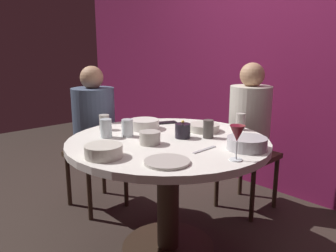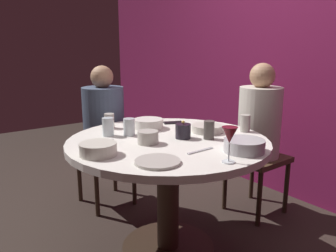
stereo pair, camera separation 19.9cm
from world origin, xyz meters
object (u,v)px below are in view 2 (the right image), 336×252
dinner_plate (158,162)px  cell_phone (173,123)px  seated_diner_back (259,123)px  cup_by_right_diner (209,130)px  cup_by_left_diner (109,121)px  cup_near_candle (129,127)px  seated_diner_left (104,121)px  dining_table (168,166)px  wine_glass (230,137)px  bowl_sauce_side (148,124)px  candle_holder (183,131)px  cup_center_front (108,127)px  bowl_rice_portion (148,137)px  bowl_serving_large (244,146)px  bowl_salad_center (98,149)px  cup_far_edge (245,123)px  bowl_small_white (207,128)px

dinner_plate → cell_phone: dinner_plate is taller
dinner_plate → seated_diner_back: bearing=105.0°
cup_by_right_diner → cup_by_left_diner: bearing=-150.9°
cup_near_candle → seated_diner_left: bearing=167.4°
cup_by_left_diner → dining_table: bearing=17.8°
seated_diner_left → wine_glass: size_ratio=6.60×
bowl_sauce_side → cup_by_left_diner: bearing=-129.6°
candle_holder → seated_diner_back: bearing=93.2°
dining_table → cup_center_front: size_ratio=10.56×
cup_by_right_diner → bowl_rice_portion: bearing=-112.0°
bowl_serving_large → cup_near_candle: size_ratio=2.00×
dinner_plate → bowl_salad_center: (-0.28, -0.17, 0.03)m
candle_holder → wine_glass: 0.49m
bowl_salad_center → cup_center_front: cup_center_front is taller
bowl_salad_center → wine_glass: bearing=42.8°
wine_glass → cup_near_candle: bearing=-171.1°
wine_glass → cup_by_right_diner: bearing=148.6°
cup_far_edge → dining_table: bearing=-107.6°
bowl_serving_large → cup_center_front: cup_center_front is taller
candle_holder → dining_table: bearing=-119.1°
wine_glass → dinner_plate: bearing=-126.1°
cell_phone → bowl_salad_center: (0.36, -0.77, 0.03)m
dining_table → seated_diner_back: 0.89m
bowl_serving_large → cup_far_edge: bearing=129.4°
bowl_rice_portion → cup_center_front: size_ratio=1.05×
bowl_serving_large → cup_by_right_diner: (-0.30, 0.03, 0.02)m
seated_diner_left → cup_near_candle: bearing=-12.6°
candle_holder → bowl_serving_large: 0.41m
seated_diner_left → wine_glass: (1.38, -0.03, 0.17)m
cup_near_candle → bowl_small_white: bearing=62.4°
bowl_salad_center → cup_by_right_diner: bearing=80.1°
wine_glass → bowl_small_white: wine_glass is taller
seated_diner_back → candle_holder: (0.05, -0.80, 0.07)m
candle_holder → cup_by_right_diner: size_ratio=0.99×
candle_holder → cell_phone: size_ratio=0.79×
dinner_plate → cup_center_front: (-0.60, 0.05, 0.05)m
bowl_serving_large → bowl_small_white: bowl_serving_large is taller
seated_diner_back → candle_holder: 0.80m
wine_glass → bowl_rice_portion: wine_glass is taller
dining_table → bowl_small_white: 0.37m
cup_near_candle → cup_center_front: size_ratio=0.94×
dining_table → cup_by_left_diner: bearing=-162.2°
bowl_small_white → cup_by_left_diner: 0.67m
cup_center_front → bowl_salad_center: bearing=-34.8°
bowl_small_white → cup_by_right_diner: size_ratio=1.82×
bowl_rice_portion → cup_by_right_diner: size_ratio=1.08×
candle_holder → cup_by_right_diner: (0.11, 0.11, 0.01)m
seated_diner_left → bowl_sauce_side: size_ratio=5.69×
seated_diner_left → cup_by_right_diner: (1.01, 0.20, 0.09)m
bowl_salad_center → bowl_small_white: (-0.01, 0.79, -0.01)m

